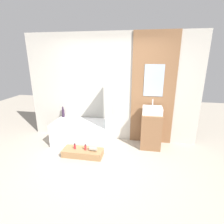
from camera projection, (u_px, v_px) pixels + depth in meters
The scene contains 13 objects.
ground_plane at pixel (95, 175), 3.17m from camera, with size 12.00×12.00×0.00m, color #A39989.
wall_tiled_back at pixel (111, 89), 4.25m from camera, with size 4.20×0.06×2.60m, color #B7B2A8.
wall_wood_accent at pixel (153, 90), 4.03m from camera, with size 1.00×0.04×2.60m.
bathtub at pixel (82, 133), 4.28m from camera, with size 1.37×0.73×0.55m.
glass_shower_screen at pixel (108, 102), 3.86m from camera, with size 0.01×0.56×1.08m, color silver.
wooden_step_bench at pixel (83, 153), 3.77m from camera, with size 0.86×0.33×0.15m, color #997047.
vanity_cabinet at pixel (151, 130), 4.07m from camera, with size 0.46×0.47×0.83m, color brown.
sink at pixel (152, 110), 3.92m from camera, with size 0.43×0.35×0.31m.
vase_tall_dark at pixel (63, 113), 4.53m from camera, with size 0.07×0.07×0.28m.
vase_round_light at pixel (69, 116), 4.51m from camera, with size 0.09×0.09×0.09m, color silver.
bottle_soap_primary at pixel (75, 146), 3.76m from camera, with size 0.04×0.04×0.13m.
bottle_soap_secondary at pixel (85, 147), 3.72m from camera, with size 0.04×0.04×0.13m.
towel_roll at pixel (93, 149), 3.70m from camera, with size 0.09×0.09×0.16m, color gray.
Camera 1 is at (0.77, -2.57, 2.06)m, focal length 28.00 mm.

